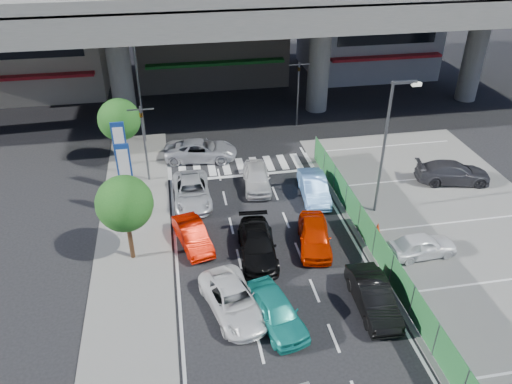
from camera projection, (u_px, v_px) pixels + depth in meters
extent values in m
plane|color=black|center=(282.00, 295.00, 23.61)|extent=(120.00, 120.00, 0.00)
cube|color=slate|center=(472.00, 244.00, 26.93)|extent=(12.00, 28.00, 0.06)
cube|color=slate|center=(133.00, 258.00, 25.88)|extent=(4.00, 30.00, 0.12)
cylinder|color=#62635E|center=(121.00, 75.00, 38.77)|extent=(1.80, 1.80, 8.00)
cylinder|color=#62635E|center=(319.00, 64.00, 41.18)|extent=(1.80, 1.80, 8.00)
cylinder|color=#62635E|center=(474.00, 55.00, 43.29)|extent=(1.80, 1.80, 8.00)
cube|color=#62635E|center=(220.00, 4.00, 37.36)|extent=(64.00, 14.00, 2.00)
cube|color=#62635E|center=(232.00, 3.00, 30.98)|extent=(64.00, 0.40, 0.90)
cube|color=#A39883|center=(31.00, 17.00, 44.64)|extent=(12.00, 10.00, 13.00)
cube|color=#A8141D|center=(29.00, 76.00, 42.30)|extent=(10.80, 1.60, 0.25)
cube|color=black|center=(16.00, 23.00, 40.09)|extent=(9.60, 0.10, 5.85)
cube|color=#13621C|center=(215.00, 62.00, 45.55)|extent=(12.60, 1.60, 0.25)
cube|color=gray|center=(369.00, 10.00, 49.73)|extent=(12.00, 10.00, 12.00)
cube|color=#A8141D|center=(385.00, 56.00, 47.13)|extent=(10.80, 1.60, 0.25)
cube|color=black|center=(390.00, 14.00, 45.21)|extent=(9.60, 0.10, 5.40)
cylinder|color=#595B60|center=(145.00, 145.00, 31.38)|extent=(0.14, 0.14, 5.20)
cube|color=#595B60|center=(140.00, 109.00, 30.13)|extent=(1.60, 0.08, 0.08)
imported|color=black|center=(141.00, 114.00, 30.28)|extent=(0.26, 1.24, 0.50)
cylinder|color=#595B60|center=(298.00, 95.00, 39.02)|extent=(0.14, 0.14, 5.20)
cube|color=#595B60|center=(299.00, 64.00, 37.76)|extent=(1.60, 0.08, 0.08)
imported|color=black|center=(299.00, 68.00, 37.92)|extent=(0.26, 1.24, 0.50)
cylinder|color=#595B60|center=(383.00, 151.00, 27.61)|extent=(0.16, 0.16, 8.00)
cube|color=#595B60|center=(404.00, 82.00, 25.66)|extent=(1.40, 0.15, 0.15)
cube|color=silver|center=(416.00, 84.00, 25.84)|extent=(0.50, 0.22, 0.18)
cylinder|color=#595B60|center=(139.00, 91.00, 35.64)|extent=(0.16, 0.16, 8.00)
cube|color=#595B60|center=(141.00, 36.00, 33.69)|extent=(1.40, 0.15, 0.15)
cube|color=silver|center=(152.00, 37.00, 33.87)|extent=(0.50, 0.22, 0.18)
cylinder|color=#595B60|center=(130.00, 200.00, 28.66)|extent=(0.10, 0.10, 2.20)
cube|color=navy|center=(125.00, 168.00, 27.56)|extent=(0.80, 0.12, 3.00)
cube|color=white|center=(125.00, 169.00, 27.50)|extent=(0.60, 0.02, 2.40)
cylinder|color=#595B60|center=(125.00, 176.00, 31.12)|extent=(0.10, 0.10, 2.20)
cube|color=navy|center=(120.00, 145.00, 30.02)|extent=(0.80, 0.12, 3.00)
cube|color=white|center=(120.00, 146.00, 29.96)|extent=(0.60, 0.02, 2.40)
cylinder|color=#382314|center=(131.00, 240.00, 25.28)|extent=(0.24, 0.24, 2.40)
sphere|color=#174B15|center=(125.00, 204.00, 24.13)|extent=(2.80, 2.80, 2.80)
cylinder|color=#382314|center=(124.00, 150.00, 33.97)|extent=(0.24, 0.24, 2.40)
sphere|color=#174B15|center=(119.00, 120.00, 32.82)|extent=(2.80, 2.80, 2.80)
imported|color=white|center=(234.00, 301.00, 22.39)|extent=(3.14, 4.90, 1.26)
imported|color=teal|center=(276.00, 311.00, 21.76)|extent=(2.55, 4.32, 1.38)
imported|color=black|center=(373.00, 297.00, 22.52)|extent=(1.59, 4.22, 1.37)
imported|color=#BA0F00|center=(193.00, 235.00, 26.59)|extent=(2.16, 3.95, 1.23)
imported|color=black|center=(257.00, 245.00, 25.80)|extent=(2.18, 4.69, 1.33)
imported|color=red|center=(315.00, 236.00, 26.45)|extent=(2.35, 4.28, 1.38)
imported|color=#B5B8BD|center=(192.00, 192.00, 30.33)|extent=(2.21, 4.77, 1.32)
imported|color=silver|center=(257.00, 178.00, 31.72)|extent=(1.99, 4.18, 1.38)
imported|color=#588CD1|center=(314.00, 188.00, 30.65)|extent=(1.82, 4.30, 1.38)
imported|color=#B3B5BC|center=(201.00, 150.00, 35.00)|extent=(5.31, 2.95, 1.40)
imported|color=white|center=(422.00, 245.00, 25.75)|extent=(3.68, 1.63, 1.23)
imported|color=#323137|center=(453.00, 172.00, 32.19)|extent=(5.02, 2.86, 1.37)
cone|color=red|center=(378.00, 228.00, 27.48)|extent=(0.46, 0.46, 0.72)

